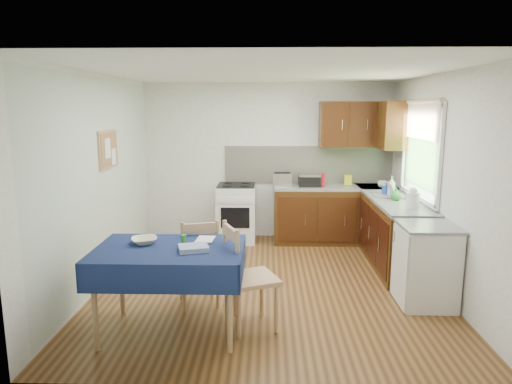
{
  "coord_description": "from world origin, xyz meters",
  "views": [
    {
      "loc": [
        -0.01,
        -5.26,
        2.1
      ],
      "look_at": [
        -0.15,
        0.08,
        1.12
      ],
      "focal_mm": 32.0,
      "sensor_mm": 36.0,
      "label": 1
    }
  ],
  "objects_px": {
    "dining_table": "(169,259)",
    "dish_rack": "(390,195)",
    "chair_near": "(246,274)",
    "sandwich_press": "(309,180)",
    "toaster": "(282,180)",
    "chair_far": "(199,260)",
    "kettle": "(413,199)"
  },
  "relations": [
    {
      "from": "dining_table",
      "to": "dish_rack",
      "type": "xyz_separation_m",
      "value": [
        2.59,
        2.17,
        0.2
      ]
    },
    {
      "from": "chair_near",
      "to": "sandwich_press",
      "type": "bearing_deg",
      "value": -38.86
    },
    {
      "from": "toaster",
      "to": "sandwich_press",
      "type": "height_order",
      "value": "toaster"
    },
    {
      "from": "chair_far",
      "to": "dish_rack",
      "type": "xyz_separation_m",
      "value": [
        2.41,
        1.6,
        0.41
      ]
    },
    {
      "from": "dish_rack",
      "to": "kettle",
      "type": "height_order",
      "value": "kettle"
    },
    {
      "from": "toaster",
      "to": "kettle",
      "type": "height_order",
      "value": "kettle"
    },
    {
      "from": "chair_far",
      "to": "sandwich_press",
      "type": "distance_m",
      "value": 2.84
    },
    {
      "from": "chair_far",
      "to": "toaster",
      "type": "height_order",
      "value": "toaster"
    },
    {
      "from": "dining_table",
      "to": "chair_near",
      "type": "xyz_separation_m",
      "value": [
        0.7,
        0.09,
        -0.17
      ]
    },
    {
      "from": "chair_near",
      "to": "dish_rack",
      "type": "bearing_deg",
      "value": -64.77
    },
    {
      "from": "chair_far",
      "to": "kettle",
      "type": "distance_m",
      "value": 2.67
    },
    {
      "from": "sandwich_press",
      "to": "kettle",
      "type": "height_order",
      "value": "kettle"
    },
    {
      "from": "chair_near",
      "to": "toaster",
      "type": "height_order",
      "value": "toaster"
    },
    {
      "from": "chair_far",
      "to": "kettle",
      "type": "xyz_separation_m",
      "value": [
        2.48,
        0.84,
        0.5
      ]
    },
    {
      "from": "dining_table",
      "to": "chair_far",
      "type": "xyz_separation_m",
      "value": [
        0.18,
        0.57,
        -0.21
      ]
    },
    {
      "from": "kettle",
      "to": "dish_rack",
      "type": "bearing_deg",
      "value": 95.72
    },
    {
      "from": "sandwich_press",
      "to": "dish_rack",
      "type": "distance_m",
      "value": 1.34
    },
    {
      "from": "chair_near",
      "to": "sandwich_press",
      "type": "relative_size",
      "value": 3.15
    },
    {
      "from": "dining_table",
      "to": "toaster",
      "type": "bearing_deg",
      "value": 92.86
    },
    {
      "from": "chair_far",
      "to": "chair_near",
      "type": "relative_size",
      "value": 0.93
    },
    {
      "from": "chair_near",
      "to": "kettle",
      "type": "bearing_deg",
      "value": -78.5
    },
    {
      "from": "dish_rack",
      "to": "dining_table",
      "type": "bearing_deg",
      "value": -133.05
    },
    {
      "from": "chair_far",
      "to": "kettle",
      "type": "relative_size",
      "value": 3.65
    },
    {
      "from": "toaster",
      "to": "kettle",
      "type": "bearing_deg",
      "value": -36.38
    },
    {
      "from": "chair_near",
      "to": "dining_table",
      "type": "bearing_deg",
      "value": 74.59
    },
    {
      "from": "toaster",
      "to": "sandwich_press",
      "type": "xyz_separation_m",
      "value": [
        0.42,
        0.01,
        -0.01
      ]
    },
    {
      "from": "chair_far",
      "to": "dish_rack",
      "type": "distance_m",
      "value": 2.92
    },
    {
      "from": "sandwich_press",
      "to": "dish_rack",
      "type": "height_order",
      "value": "dish_rack"
    },
    {
      "from": "toaster",
      "to": "dish_rack",
      "type": "bearing_deg",
      "value": -20.17
    },
    {
      "from": "dining_table",
      "to": "chair_far",
      "type": "bearing_deg",
      "value": 95.86
    },
    {
      "from": "kettle",
      "to": "sandwich_press",
      "type": "bearing_deg",
      "value": 124.77
    },
    {
      "from": "chair_far",
      "to": "sandwich_press",
      "type": "relative_size",
      "value": 2.93
    }
  ]
}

